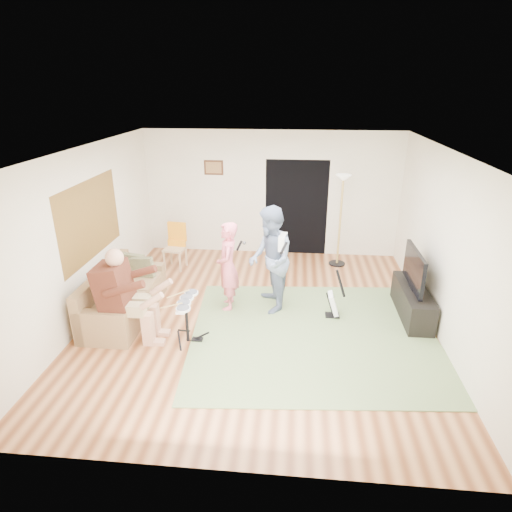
{
  "coord_description": "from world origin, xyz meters",
  "views": [
    {
      "loc": [
        0.54,
        -6.1,
        3.59
      ],
      "look_at": [
        -0.08,
        0.3,
        0.98
      ],
      "focal_mm": 30.0,
      "sensor_mm": 36.0,
      "label": 1
    }
  ],
  "objects": [
    {
      "name": "torchiere_lamp",
      "position": [
        1.45,
        2.41,
        1.31
      ],
      "size": [
        0.34,
        0.34,
        1.91
      ],
      "color": "black",
      "rests_on": "floor"
    },
    {
      "name": "walls",
      "position": [
        0.0,
        0.0,
        1.35
      ],
      "size": [
        5.5,
        6.0,
        2.7
      ],
      "primitive_type": null,
      "color": "#EDE5CD",
      "rests_on": "floor"
    },
    {
      "name": "television",
      "position": [
        2.45,
        0.33,
        0.85
      ],
      "size": [
        0.06,
        1.08,
        0.61
      ],
      "primitive_type": "cube",
      "color": "black",
      "rests_on": "tv_cabinet"
    },
    {
      "name": "guitar_spare",
      "position": [
        1.21,
        0.17,
        0.24
      ],
      "size": [
        0.3,
        0.27,
        0.84
      ],
      "color": "black",
      "rests_on": "floor"
    },
    {
      "name": "picture_frame",
      "position": [
        -1.25,
        2.99,
        1.9
      ],
      "size": [
        0.42,
        0.03,
        0.32
      ],
      "primitive_type": "cube",
      "color": "#3F2314",
      "rests_on": "walls"
    },
    {
      "name": "sofa",
      "position": [
        -2.29,
        -0.1,
        0.26
      ],
      "size": [
        0.81,
        1.96,
        0.79
      ],
      "color": "olive",
      "rests_on": "floor"
    },
    {
      "name": "singer",
      "position": [
        -0.55,
        0.34,
        0.76
      ],
      "size": [
        0.43,
        0.6,
        1.52
      ],
      "primitive_type": "imported",
      "rotation": [
        0.0,
        0.0,
        -1.45
      ],
      "color": "#EA667A",
      "rests_on": "floor"
    },
    {
      "name": "tv_cabinet",
      "position": [
        2.5,
        0.33,
        0.25
      ],
      "size": [
        0.4,
        1.4,
        0.5
      ],
      "primitive_type": "cube",
      "color": "black",
      "rests_on": "floor"
    },
    {
      "name": "guitar_held",
      "position": [
        0.35,
        0.36,
        1.22
      ],
      "size": [
        0.2,
        0.61,
        0.26
      ],
      "primitive_type": null,
      "rotation": [
        0.0,
        0.0,
        -0.14
      ],
      "color": "white",
      "rests_on": "guitarist"
    },
    {
      "name": "guitarist",
      "position": [
        0.15,
        0.36,
        0.89
      ],
      "size": [
        0.85,
        1.0,
        1.79
      ],
      "primitive_type": "imported",
      "rotation": [
        0.0,
        0.0,
        -1.35
      ],
      "color": "slate",
      "rests_on": "floor"
    },
    {
      "name": "doorway",
      "position": [
        0.55,
        2.99,
        1.05
      ],
      "size": [
        2.1,
        0.0,
        2.1
      ],
      "primitive_type": "plane",
      "rotation": [
        1.57,
        0.0,
        0.0
      ],
      "color": "black",
      "rests_on": "walls"
    },
    {
      "name": "microphone",
      "position": [
        -0.35,
        0.34,
        1.14
      ],
      "size": [
        0.06,
        0.06,
        0.24
      ],
      "primitive_type": null,
      "color": "black",
      "rests_on": "singer"
    },
    {
      "name": "dining_chair",
      "position": [
        -1.91,
        1.93,
        0.33
      ],
      "size": [
        0.45,
        0.46,
        0.94
      ],
      "rotation": [
        0.0,
        0.0,
        -0.13
      ],
      "color": "tan",
      "rests_on": "floor"
    },
    {
      "name": "floor",
      "position": [
        0.0,
        0.0,
        0.0
      ],
      "size": [
        6.0,
        6.0,
        0.0
      ],
      "primitive_type": "plane",
      "color": "brown",
      "rests_on": "ground"
    },
    {
      "name": "drum_kit",
      "position": [
        -1.0,
        -0.75,
        0.31
      ],
      "size": [
        0.39,
        0.69,
        0.71
      ],
      "color": "black",
      "rests_on": "floor"
    },
    {
      "name": "window_blinds",
      "position": [
        -2.74,
        0.2,
        1.55
      ],
      "size": [
        0.0,
        2.05,
        2.05
      ],
      "primitive_type": "plane",
      "rotation": [
        1.57,
        0.0,
        1.57
      ],
      "color": "brown",
      "rests_on": "walls"
    },
    {
      "name": "area_rug",
      "position": [
        0.88,
        -0.42,
        0.01
      ],
      "size": [
        3.93,
        3.54,
        0.02
      ],
      "primitive_type": "cube",
      "rotation": [
        0.0,
        0.0,
        0.08
      ],
      "color": "#637B4B",
      "rests_on": "floor"
    },
    {
      "name": "ceiling",
      "position": [
        0.0,
        0.0,
        2.7
      ],
      "size": [
        6.0,
        6.0,
        0.0
      ],
      "primitive_type": "plane",
      "rotation": [
        3.14,
        0.0,
        0.0
      ],
      "color": "white",
      "rests_on": "walls"
    },
    {
      "name": "drummer",
      "position": [
        -1.86,
        -0.75,
        0.56
      ],
      "size": [
        0.93,
        0.52,
        1.44
      ],
      "color": "#512316",
      "rests_on": "sofa"
    }
  ]
}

